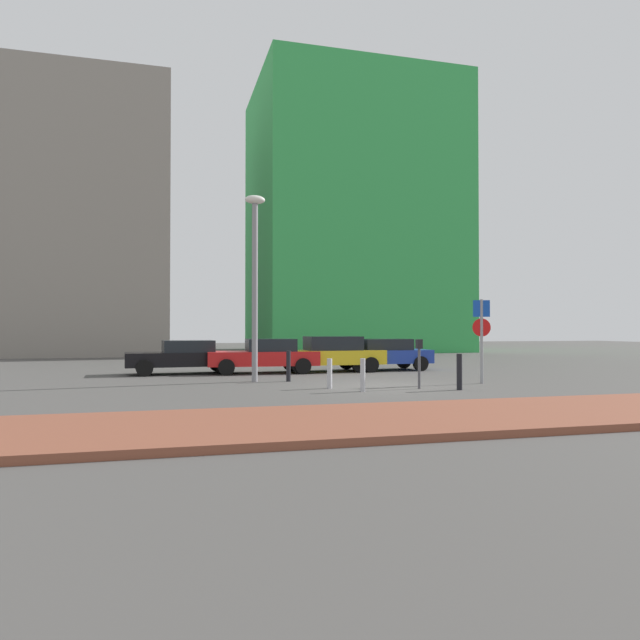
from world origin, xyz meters
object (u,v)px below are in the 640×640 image
object	(u,v)px
parked_car_black	(184,356)
traffic_bollard_far	(459,372)
street_lamp	(255,271)
parked_car_red	(264,355)
parking_sign_post	(482,331)
parked_car_blue	(383,353)
traffic_bollard_near	(363,375)
parking_meter	(419,357)
parked_car_yellow	(331,353)
traffic_bollard_edge	(330,373)
traffic_bollard_mid	(288,366)

from	to	relation	value
parked_car_black	traffic_bollard_far	xyz separation A→B (m)	(7.61, -8.45, -0.17)
street_lamp	traffic_bollard_far	xyz separation A→B (m)	(5.40, -4.29, -3.27)
parked_car_red	parking_sign_post	size ratio (longest dim) A/B	1.63
parked_car_black	parked_car_blue	bearing A→B (deg)	-0.67
street_lamp	traffic_bollard_near	world-z (taller)	street_lamp
traffic_bollard_far	parking_meter	bearing A→B (deg)	147.91
parked_car_yellow	parking_meter	distance (m)	7.49
parked_car_red	parked_car_blue	xyz separation A→B (m)	(5.29, 0.29, 0.01)
parked_car_yellow	traffic_bollard_edge	bearing A→B (deg)	-106.64
parked_car_yellow	traffic_bollard_mid	distance (m)	4.85
parking_meter	street_lamp	world-z (taller)	street_lamp
traffic_bollard_near	traffic_bollard_mid	size ratio (longest dim) A/B	0.90
traffic_bollard_edge	traffic_bollard_far	bearing A→B (deg)	-21.84
parked_car_blue	parking_sign_post	xyz separation A→B (m)	(0.86, -6.69, 1.02)
parked_car_red	traffic_bollard_mid	world-z (taller)	parked_car_red
traffic_bollard_near	traffic_bollard_edge	xyz separation A→B (m)	(-0.68, 1.08, -0.02)
traffic_bollard_near	parking_meter	bearing A→B (deg)	8.25
parked_car_black	traffic_bollard_near	distance (m)	9.38
traffic_bollard_mid	traffic_bollard_edge	world-z (taller)	traffic_bollard_mid
parked_car_red	street_lamp	size ratio (longest dim) A/B	0.71
parked_car_red	traffic_bollard_edge	world-z (taller)	parked_car_red
parked_car_red	parked_car_black	bearing A→B (deg)	172.96
traffic_bollard_near	street_lamp	bearing A→B (deg)	122.55
parked_car_red	street_lamp	xyz separation A→B (m)	(-0.99, -3.77, 3.08)
parked_car_black	parked_car_red	world-z (taller)	parked_car_red
parked_car_black	traffic_bollard_near	bearing A→B (deg)	-59.79
parking_meter	traffic_bollard_near	distance (m)	1.97
parked_car_black	traffic_bollard_mid	xyz separation A→B (m)	(3.33, -4.39, -0.18)
traffic_bollard_edge	traffic_bollard_near	bearing A→B (deg)	-57.77
traffic_bollard_mid	street_lamp	bearing A→B (deg)	168.44
traffic_bollard_far	parked_car_black	bearing A→B (deg)	131.99
parked_car_red	traffic_bollard_far	bearing A→B (deg)	-61.27
traffic_bollard_edge	parked_car_red	bearing A→B (deg)	97.29
parked_car_yellow	traffic_bollard_mid	xyz separation A→B (m)	(-2.69, -4.03, -0.25)
parked_car_blue	traffic_bollard_edge	xyz separation A→B (m)	(-4.45, -6.92, -0.28)
parking_meter	street_lamp	bearing A→B (deg)	140.25
parked_car_black	street_lamp	xyz separation A→B (m)	(2.20, -4.16, 3.10)
parked_car_red	parking_sign_post	bearing A→B (deg)	-46.11
traffic_bollard_far	street_lamp	bearing A→B (deg)	141.56
parked_car_yellow	traffic_bollard_near	xyz separation A→B (m)	(-1.31, -7.74, -0.30)
parked_car_black	parked_car_yellow	size ratio (longest dim) A/B	1.01
parked_car_red	parked_car_yellow	distance (m)	2.84
parking_meter	parking_sign_post	bearing A→B (deg)	20.84
street_lamp	parking_sign_post	bearing A→B (deg)	-20.20
parked_car_black	traffic_bollard_edge	world-z (taller)	parked_car_black
parked_car_red	parked_car_blue	size ratio (longest dim) A/B	1.11
parked_car_yellow	traffic_bollard_far	size ratio (longest dim) A/B	4.21
parked_car_blue	parking_sign_post	distance (m)	6.82
street_lamp	traffic_bollard_far	distance (m)	7.64
parked_car_red	parking_meter	xyz separation A→B (m)	(3.42, -7.43, 0.23)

